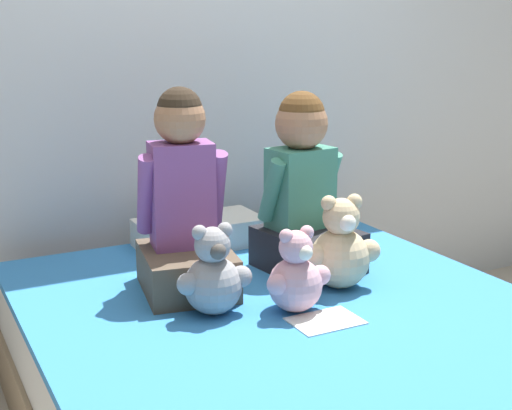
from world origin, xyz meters
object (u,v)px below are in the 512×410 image
object	(u,v)px
pillow_at_headboard	(200,232)
sign_card	(325,321)
child_on_right	(304,192)
teddy_bear_between_children	(296,276)
teddy_bear_held_by_right_child	(340,249)
child_on_left	(184,208)
bed	(308,396)
teddy_bear_held_by_left_child	(213,276)

from	to	relation	value
pillow_at_headboard	sign_card	size ratio (longest dim) A/B	2.37
child_on_right	sign_card	size ratio (longest dim) A/B	3.06
teddy_bear_between_children	sign_card	xyz separation A→B (m)	(0.04, -0.11, -0.11)
pillow_at_headboard	teddy_bear_held_by_right_child	bearing A→B (deg)	-69.92
child_on_left	teddy_bear_between_children	xyz separation A→B (m)	(0.23, -0.35, -0.16)
teddy_bear_held_by_right_child	pillow_at_headboard	xyz separation A→B (m)	(-0.24, 0.65, -0.08)
child_on_right	teddy_bear_held_by_right_child	size ratio (longest dim) A/B	1.99
child_on_right	pillow_at_headboard	world-z (taller)	child_on_right
pillow_at_headboard	sign_card	distance (m)	0.88
child_on_right	teddy_bear_between_children	world-z (taller)	child_on_right
child_on_right	teddy_bear_held_by_right_child	xyz separation A→B (m)	(0.00, -0.24, -0.15)
teddy_bear_held_by_right_child	teddy_bear_between_children	bearing A→B (deg)	-143.47
bed	child_on_right	bearing A→B (deg)	61.33
bed	child_on_right	distance (m)	0.72
teddy_bear_held_by_left_child	sign_card	distance (m)	0.37
bed	teddy_bear_between_children	size ratio (longest dim) A/B	7.44
bed	pillow_at_headboard	xyz separation A→B (m)	(0.00, 0.84, 0.31)
child_on_left	child_on_right	xyz separation A→B (m)	(0.46, -0.00, 0.00)
child_on_right	child_on_left	bearing A→B (deg)	172.24
child_on_left	teddy_bear_between_children	size ratio (longest dim) A/B	2.50
bed	child_on_right	xyz separation A→B (m)	(0.23, 0.43, 0.54)
child_on_left	teddy_bear_held_by_right_child	xyz separation A→B (m)	(0.47, -0.24, -0.14)
bed	teddy_bear_held_by_right_child	bearing A→B (deg)	38.86
child_on_left	teddy_bear_between_children	bearing A→B (deg)	-46.54
teddy_bear_held_by_right_child	pillow_at_headboard	world-z (taller)	teddy_bear_held_by_right_child
teddy_bear_between_children	pillow_at_headboard	distance (m)	0.76
child_on_left	sign_card	world-z (taller)	child_on_left
bed	teddy_bear_held_by_right_child	size ratio (longest dim) A/B	6.23
child_on_left	teddy_bear_held_by_left_child	distance (m)	0.29
teddy_bear_held_by_left_child	teddy_bear_between_children	distance (m)	0.26
teddy_bear_between_children	pillow_at_headboard	bearing A→B (deg)	85.97
teddy_bear_held_by_left_child	teddy_bear_between_children	xyz separation A→B (m)	(0.24, -0.10, -0.01)
teddy_bear_held_by_right_child	pillow_at_headboard	size ratio (longest dim) A/B	0.65
teddy_bear_between_children	pillow_at_headboard	size ratio (longest dim) A/B	0.54
bed	teddy_bear_held_by_left_child	distance (m)	0.48
pillow_at_headboard	bed	bearing A→B (deg)	-90.00
bed	teddy_bear_between_children	bearing A→B (deg)	88.16
child_on_left	sign_card	xyz separation A→B (m)	(0.27, -0.46, -0.28)
teddy_bear_between_children	pillow_at_headboard	world-z (taller)	teddy_bear_between_children
teddy_bear_between_children	teddy_bear_held_by_left_child	bearing A→B (deg)	152.86
bed	teddy_bear_held_by_left_child	xyz separation A→B (m)	(-0.23, 0.18, 0.37)
child_on_right	sign_card	distance (m)	0.57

